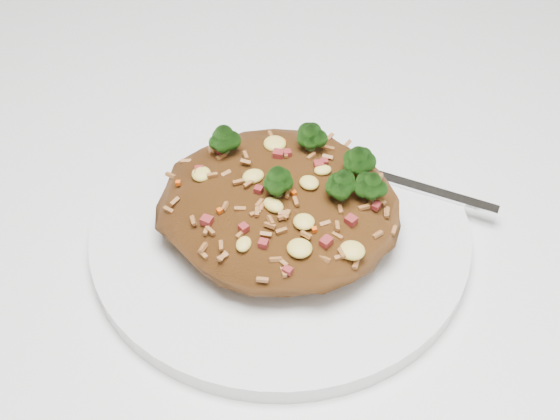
{
  "coord_description": "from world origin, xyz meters",
  "views": [
    {
      "loc": [
        0.1,
        -0.39,
        1.17
      ],
      "look_at": [
        0.01,
        -0.03,
        0.78
      ],
      "focal_mm": 50.0,
      "sensor_mm": 36.0,
      "label": 1
    }
  ],
  "objects_px": {
    "dining_table": "(271,283)",
    "fork": "(401,182)",
    "fried_rice": "(281,197)",
    "plate": "(280,231)"
  },
  "relations": [
    {
      "from": "fried_rice",
      "to": "dining_table",
      "type": "bearing_deg",
      "value": 119.37
    },
    {
      "from": "fork",
      "to": "fried_rice",
      "type": "bearing_deg",
      "value": -131.72
    },
    {
      "from": "dining_table",
      "to": "fried_rice",
      "type": "height_order",
      "value": "fried_rice"
    },
    {
      "from": "dining_table",
      "to": "fork",
      "type": "distance_m",
      "value": 0.14
    },
    {
      "from": "fried_rice",
      "to": "plate",
      "type": "bearing_deg",
      "value": -139.1
    },
    {
      "from": "fried_rice",
      "to": "fork",
      "type": "distance_m",
      "value": 0.1
    },
    {
      "from": "fried_rice",
      "to": "fork",
      "type": "bearing_deg",
      "value": 37.47
    },
    {
      "from": "dining_table",
      "to": "fried_rice",
      "type": "distance_m",
      "value": 0.14
    },
    {
      "from": "plate",
      "to": "fork",
      "type": "xyz_separation_m",
      "value": [
        0.08,
        0.06,
        0.01
      ]
    },
    {
      "from": "plate",
      "to": "fork",
      "type": "bearing_deg",
      "value": 37.51
    }
  ]
}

